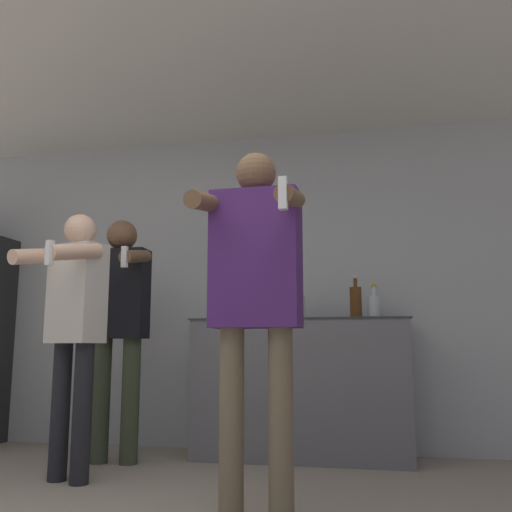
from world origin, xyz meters
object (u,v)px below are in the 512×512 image
object	(u,v)px
bottle_amber_bourbon	(300,305)
person_woman_foreground	(256,289)
person_man_side	(74,315)
bottle_short_whiskey	(374,305)
bottle_brown_liquor	(356,302)
bottle_tall_gin	(233,305)
person_spectator_back	(118,314)

from	to	relation	value
bottle_amber_bourbon	person_woman_foreground	world-z (taller)	person_woman_foreground
person_woman_foreground	person_man_side	bearing A→B (deg)	155.13
person_woman_foreground	person_man_side	world-z (taller)	person_woman_foreground
bottle_amber_bourbon	bottle_short_whiskey	world-z (taller)	bottle_amber_bourbon
bottle_brown_liquor	bottle_short_whiskey	distance (m)	0.13
bottle_tall_gin	bottle_short_whiskey	bearing A→B (deg)	0.00
bottle_brown_liquor	person_man_side	world-z (taller)	person_man_side
bottle_brown_liquor	person_woman_foreground	size ratio (longest dim) A/B	0.18
bottle_tall_gin	bottle_brown_liquor	bearing A→B (deg)	0.00
bottle_brown_liquor	bottle_amber_bourbon	size ratio (longest dim) A/B	1.17
bottle_amber_bourbon	bottle_brown_liquor	bearing A→B (deg)	-0.00
bottle_amber_bourbon	person_man_side	bearing A→B (deg)	-141.66
person_spectator_back	person_man_side	bearing A→B (deg)	-91.50
bottle_amber_bourbon	person_spectator_back	bearing A→B (deg)	-161.47
bottle_tall_gin	person_spectator_back	xyz separation A→B (m)	(-0.74, -0.42, -0.09)
bottle_amber_bourbon	person_man_side	size ratio (longest dim) A/B	0.17
bottle_short_whiskey	person_woman_foreground	bearing A→B (deg)	-108.90
bottle_tall_gin	bottle_amber_bourbon	size ratio (longest dim) A/B	1.05
bottle_short_whiskey	person_woman_foreground	world-z (taller)	person_woman_foreground
person_woman_foreground	person_spectator_back	distance (m)	1.72
person_woman_foreground	person_spectator_back	xyz separation A→B (m)	(-1.25, 1.17, -0.04)
bottle_amber_bourbon	person_woman_foreground	xyz separation A→B (m)	(-0.01, -1.60, -0.04)
bottle_brown_liquor	person_spectator_back	xyz separation A→B (m)	(-1.67, -0.42, -0.10)
bottle_short_whiskey	bottle_amber_bourbon	bearing A→B (deg)	180.00
person_woman_foreground	bottle_tall_gin	bearing A→B (deg)	107.65
person_woman_foreground	bottle_short_whiskey	bearing A→B (deg)	71.10
bottle_brown_liquor	person_man_side	distance (m)	1.97
bottle_brown_liquor	person_woman_foreground	distance (m)	1.65
bottle_tall_gin	bottle_amber_bourbon	world-z (taller)	bottle_tall_gin
bottle_tall_gin	person_man_side	xyz separation A→B (m)	(-0.76, -1.01, -0.13)
bottle_short_whiskey	person_spectator_back	xyz separation A→B (m)	(-1.80, -0.42, -0.07)
bottle_tall_gin	person_spectator_back	bearing A→B (deg)	-150.44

